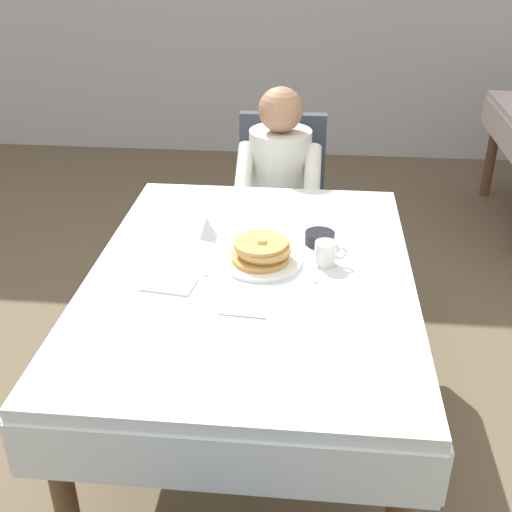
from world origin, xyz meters
name	(u,v)px	position (x,y,z in m)	size (l,w,h in m)	color
ground_plane	(252,432)	(0.00, 0.00, 0.00)	(14.00, 14.00, 0.00)	brown
dining_table_main	(251,293)	(0.00, 0.00, 0.65)	(1.12, 1.52, 0.74)	silver
chair_diner	(281,195)	(0.03, 1.17, 0.53)	(0.44, 0.45, 0.93)	#384251
diner_person	(279,181)	(0.03, 1.01, 0.67)	(0.40, 0.43, 1.12)	silver
plate_breakfast	(262,261)	(0.03, 0.06, 0.75)	(0.28, 0.28, 0.02)	white
breakfast_stack	(262,251)	(0.03, 0.06, 0.79)	(0.21, 0.21, 0.08)	tan
cup_coffee	(326,253)	(0.25, 0.07, 0.78)	(0.11, 0.08, 0.08)	white
bowl_butter	(320,238)	(0.23, 0.23, 0.76)	(0.11, 0.11, 0.04)	black
syrup_pitcher	(207,227)	(-0.19, 0.25, 0.78)	(0.08, 0.08, 0.07)	silver
fork_left_of_plate	(207,263)	(-0.16, 0.04, 0.74)	(0.18, 0.01, 0.01)	silver
knife_right_of_plate	(316,268)	(0.22, 0.04, 0.74)	(0.20, 0.01, 0.01)	silver
spoon_near_edge	(241,315)	(0.00, -0.28, 0.74)	(0.15, 0.01, 0.01)	silver
napkin_folded	(169,284)	(-0.26, -0.12, 0.74)	(0.17, 0.12, 0.01)	white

